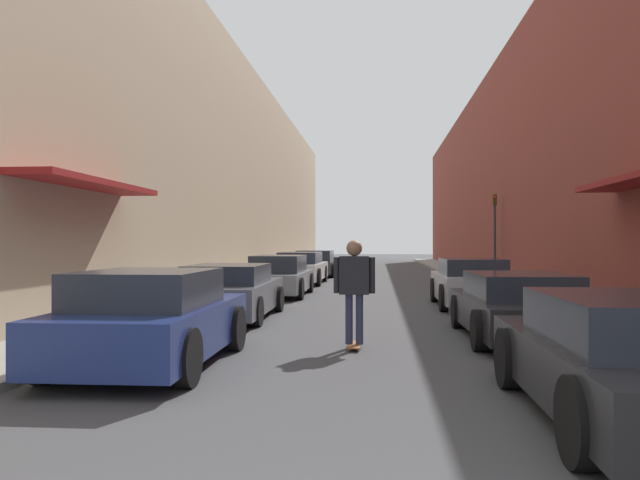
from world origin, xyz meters
TOP-DOWN VIEW (x-y plane):
  - ground at (0.00, 23.70)m, footprint 130.34×130.34m
  - curb_strip_left at (-4.79, 29.62)m, footprint 1.80×59.25m
  - curb_strip_right at (4.79, 29.62)m, footprint 1.80×59.25m
  - building_row_left at (-7.69, 29.62)m, footprint 4.90×59.25m
  - building_row_right at (7.69, 29.62)m, footprint 4.90×59.25m
  - parked_car_left_0 at (-2.75, 6.89)m, footprint 1.98×4.13m
  - parked_car_left_1 at (-2.94, 12.37)m, footprint 1.96×4.58m
  - parked_car_left_2 at (-2.75, 18.32)m, footprint 1.85×4.49m
  - parked_car_left_3 at (-2.78, 24.17)m, footprint 1.91×4.82m
  - parked_car_left_4 at (-2.73, 29.78)m, footprint 2.06×3.97m
  - parked_car_right_0 at (2.78, 4.62)m, footprint 1.86×4.27m
  - parked_car_right_1 at (2.90, 9.82)m, footprint 1.96×4.42m
  - parked_car_right_2 at (2.91, 15.43)m, footprint 1.90×4.15m
  - skateboarder at (0.03, 8.59)m, footprint 0.68×0.78m
  - traffic_light at (5.34, 25.29)m, footprint 0.16×0.22m

SIDE VIEW (x-z plane):
  - ground at x=0.00m, z-range 0.00..0.00m
  - curb_strip_left at x=-4.79m, z-range 0.00..0.12m
  - curb_strip_right at x=4.79m, z-range 0.00..0.12m
  - parked_car_right_1 at x=2.90m, z-range -0.01..1.18m
  - parked_car_left_1 at x=-2.94m, z-range -0.01..1.22m
  - parked_car_right_0 at x=2.78m, z-range -0.01..1.23m
  - parked_car_left_2 at x=-2.75m, z-range -0.03..1.29m
  - parked_car_left_4 at x=-2.73m, z-range -0.02..1.30m
  - parked_car_right_2 at x=2.91m, z-range -0.01..1.29m
  - parked_car_left_3 at x=-2.78m, z-range -0.01..1.32m
  - parked_car_left_0 at x=-2.75m, z-range -0.02..1.33m
  - skateboarder at x=0.03m, z-range 0.21..1.98m
  - traffic_light at x=5.34m, z-range 0.54..4.17m
  - building_row_right at x=7.69m, z-range 0.00..9.94m
  - building_row_left at x=-7.69m, z-range 0.00..10.34m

